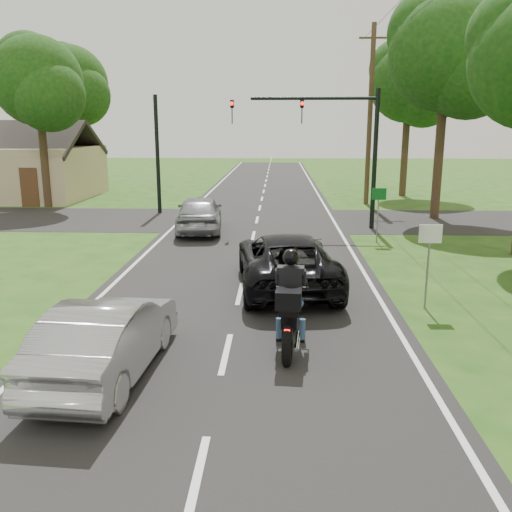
# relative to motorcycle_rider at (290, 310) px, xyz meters

# --- Properties ---
(ground) EXTENTS (140.00, 140.00, 0.00)m
(ground) POSITION_rel_motorcycle_rider_xyz_m (-1.27, -0.32, -0.82)
(ground) COLOR #204814
(ground) RESTS_ON ground
(road) EXTENTS (8.00, 100.00, 0.01)m
(road) POSITION_rel_motorcycle_rider_xyz_m (-1.27, 9.68, -0.82)
(road) COLOR black
(road) RESTS_ON ground
(cross_road) EXTENTS (60.00, 7.00, 0.01)m
(cross_road) POSITION_rel_motorcycle_rider_xyz_m (-1.27, 15.68, -0.82)
(cross_road) COLOR black
(cross_road) RESTS_ON ground
(motorcycle_rider) EXTENTS (0.70, 2.44, 2.10)m
(motorcycle_rider) POSITION_rel_motorcycle_rider_xyz_m (0.00, 0.00, 0.00)
(motorcycle_rider) COLOR black
(motorcycle_rider) RESTS_ON ground
(dark_suv) EXTENTS (3.07, 5.73, 1.53)m
(dark_suv) POSITION_rel_motorcycle_rider_xyz_m (-0.01, 4.39, -0.05)
(dark_suv) COLOR black
(dark_suv) RESTS_ON road
(silver_sedan) EXTENTS (1.78, 4.40, 1.42)m
(silver_sedan) POSITION_rel_motorcycle_rider_xyz_m (-3.32, -1.32, -0.10)
(silver_sedan) COLOR #B0B0B5
(silver_sedan) RESTS_ON road
(silver_suv) EXTENTS (2.32, 4.84, 1.60)m
(silver_suv) POSITION_rel_motorcycle_rider_xyz_m (-3.63, 12.53, -0.01)
(silver_suv) COLOR #919298
(silver_suv) RESTS_ON road
(traffic_signal) EXTENTS (6.38, 0.44, 6.00)m
(traffic_signal) POSITION_rel_motorcycle_rider_xyz_m (2.07, 13.68, 3.31)
(traffic_signal) COLOR black
(traffic_signal) RESTS_ON ground
(signal_pole_far) EXTENTS (0.20, 0.20, 6.00)m
(signal_pole_far) POSITION_rel_motorcycle_rider_xyz_m (-6.47, 17.68, 2.18)
(signal_pole_far) COLOR black
(signal_pole_far) RESTS_ON ground
(utility_pole_far) EXTENTS (1.60, 0.28, 10.00)m
(utility_pole_far) POSITION_rel_motorcycle_rider_xyz_m (4.93, 21.68, 4.26)
(utility_pole_far) COLOR #4F3B24
(utility_pole_far) RESTS_ON ground
(sign_white) EXTENTS (0.55, 0.07, 2.12)m
(sign_white) POSITION_rel_motorcycle_rider_xyz_m (3.43, 2.66, 0.77)
(sign_white) COLOR slate
(sign_white) RESTS_ON ground
(sign_green) EXTENTS (0.55, 0.07, 2.12)m
(sign_green) POSITION_rel_motorcycle_rider_xyz_m (3.63, 10.66, 0.77)
(sign_green) COLOR slate
(sign_green) RESTS_ON ground
(tree_row_d) EXTENTS (5.76, 5.58, 10.45)m
(tree_row_d) POSITION_rel_motorcycle_rider_xyz_m (7.83, 16.44, 6.61)
(tree_row_d) COLOR #332316
(tree_row_d) RESTS_ON ground
(tree_row_e) EXTENTS (5.28, 5.12, 9.61)m
(tree_row_e) POSITION_rel_motorcycle_rider_xyz_m (8.21, 25.46, 6.01)
(tree_row_e) COLOR #332316
(tree_row_e) RESTS_ON ground
(tree_left_near) EXTENTS (5.12, 4.96, 9.22)m
(tree_left_near) POSITION_rel_motorcycle_rider_xyz_m (-13.00, 19.47, 5.71)
(tree_left_near) COLOR #332316
(tree_left_near) RESTS_ON ground
(tree_left_far) EXTENTS (5.76, 5.58, 10.14)m
(tree_left_far) POSITION_rel_motorcycle_rider_xyz_m (-14.97, 29.44, 6.31)
(tree_left_far) COLOR #332316
(tree_left_far) RESTS_ON ground
(house) EXTENTS (10.20, 8.00, 4.84)m
(house) POSITION_rel_motorcycle_rider_xyz_m (-17.27, 23.68, 0.95)
(house) COLOR tan
(house) RESTS_ON ground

